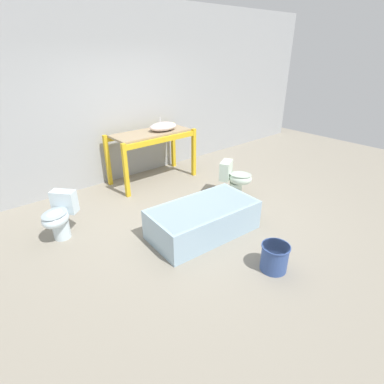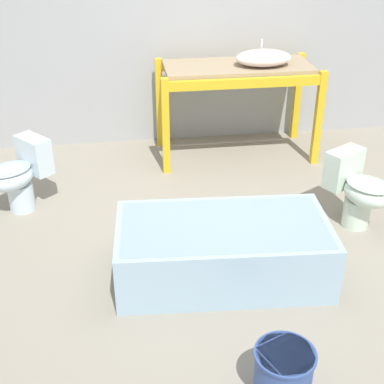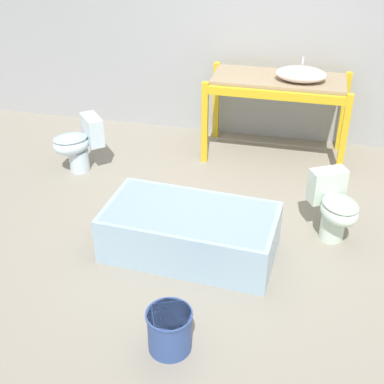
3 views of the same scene
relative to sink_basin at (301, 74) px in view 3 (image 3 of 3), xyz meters
The scene contains 8 objects.
ground_plane 1.93m from the sink_basin, 110.99° to the right, with size 12.00×12.00×0.00m, color gray.
warehouse_wall_rear 1.01m from the sink_basin, 134.01° to the left, with size 10.80×0.08×3.20m.
shelving_rack 0.35m from the sink_basin, 163.01° to the left, with size 1.60×0.75×0.97m.
sink_basin is the anchor object (origin of this frame).
bathtub_main 2.28m from the sink_basin, 111.16° to the right, with size 1.55×0.88×0.43m.
toilet_near 1.69m from the sink_basin, 72.68° to the right, with size 0.55×0.63×0.62m.
toilet_far 2.56m from the sink_basin, 161.02° to the right, with size 0.62×0.60×0.62m.
bucket_white 3.30m from the sink_basin, 101.91° to the right, with size 0.34×0.34×0.33m.
Camera 3 is at (0.70, -4.19, 3.01)m, focal length 50.00 mm.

